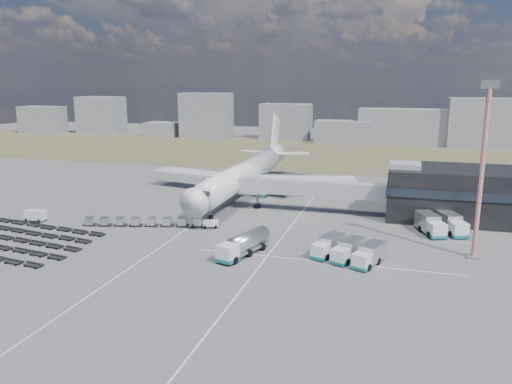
# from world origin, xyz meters

# --- Properties ---
(ground) EXTENTS (420.00, 420.00, 0.00)m
(ground) POSITION_xyz_m (0.00, 0.00, 0.00)
(ground) COLOR #565659
(ground) RESTS_ON ground
(grass_strip) EXTENTS (420.00, 90.00, 0.01)m
(grass_strip) POSITION_xyz_m (0.00, 110.00, 0.01)
(grass_strip) COLOR brown
(grass_strip) RESTS_ON ground
(lane_markings) EXTENTS (47.12, 110.00, 0.01)m
(lane_markings) POSITION_xyz_m (9.77, 3.00, 0.01)
(lane_markings) COLOR silver
(lane_markings) RESTS_ON ground
(terminal) EXTENTS (30.40, 16.40, 11.00)m
(terminal) POSITION_xyz_m (47.77, 23.96, 5.25)
(terminal) COLOR black
(terminal) RESTS_ON ground
(jet_bridge) EXTENTS (30.30, 3.80, 7.05)m
(jet_bridge) POSITION_xyz_m (15.90, 20.42, 5.05)
(jet_bridge) COLOR #939399
(jet_bridge) RESTS_ON ground
(airliner) EXTENTS (51.59, 64.53, 17.62)m
(airliner) POSITION_xyz_m (0.00, 32.38, 5.29)
(airliner) COLOR white
(airliner) RESTS_ON ground
(skyline) EXTENTS (312.46, 21.49, 23.10)m
(skyline) POSITION_xyz_m (24.87, 147.01, 8.84)
(skyline) COLOR gray
(skyline) RESTS_ON ground
(fuel_tanker) EXTENTS (6.01, 11.33, 3.56)m
(fuel_tanker) POSITION_xyz_m (12.30, -8.62, 1.78)
(fuel_tanker) COLOR white
(fuel_tanker) RESTS_ON ground
(pushback_tug) EXTENTS (3.23, 2.46, 1.33)m
(pushback_tug) POSITION_xyz_m (1.90, 4.11, 0.67)
(pushback_tug) COLOR white
(pushback_tug) RESTS_ON ground
(utility_van) EXTENTS (4.16, 2.02, 2.20)m
(utility_van) POSITION_xyz_m (-32.47, -1.27, 1.10)
(utility_van) COLOR white
(utility_van) RESTS_ON ground
(catering_truck) EXTENTS (2.96, 6.65, 3.00)m
(catering_truck) POSITION_xyz_m (4.09, 33.52, 1.54)
(catering_truck) COLOR white
(catering_truck) RESTS_ON ground
(service_trucks_near) EXTENTS (11.21, 9.94, 2.82)m
(service_trucks_near) POSITION_xyz_m (28.18, -6.25, 1.53)
(service_trucks_near) COLOR white
(service_trucks_near) RESTS_ON ground
(service_trucks_far) EXTENTS (9.08, 9.83, 3.21)m
(service_trucks_far) POSITION_xyz_m (42.67, 12.10, 1.74)
(service_trucks_far) COLOR white
(service_trucks_far) RESTS_ON ground
(uld_row) EXTENTS (22.56, 6.93, 1.55)m
(uld_row) POSITION_xyz_m (-10.49, 1.35, 0.93)
(uld_row) COLOR black
(uld_row) RESTS_ON ground
(baggage_dollies) EXTENTS (30.84, 20.63, 0.67)m
(baggage_dollies) POSITION_xyz_m (-27.83, -12.73, 0.34)
(baggage_dollies) COLOR black
(baggage_dollies) RESTS_ON ground
(floodlight_mast) EXTENTS (2.56, 2.07, 26.81)m
(floodlight_mast) POSITION_xyz_m (46.73, 0.22, 13.43)
(floodlight_mast) COLOR #AD1B20
(floodlight_mast) RESTS_ON ground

